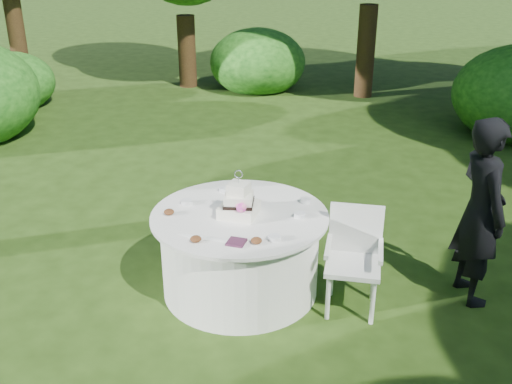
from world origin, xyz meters
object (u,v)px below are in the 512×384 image
Objects in this scene: napkins at (236,242)px; guest at (481,212)px; table at (240,252)px; cake at (239,203)px; chair at (354,252)px.

napkins is 0.08× the size of guest.
cake is at bearing -83.17° from table.
napkins is 0.15× the size of chair.
napkins is at bearing -146.01° from chair.
chair is (-1.00, -0.45, -0.32)m from guest.
table is (-2.00, -0.52, -0.45)m from guest.
cake reaches higher than chair.
napkins is at bearing -73.76° from cake.
chair is at bearing 89.07° from guest.
table is at bearing 105.83° from napkins.
cake is 0.47× the size of chair.
cake is at bearing 106.24° from napkins.
table is 3.67× the size of cake.
chair reaches higher than table.
cake reaches higher than table.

